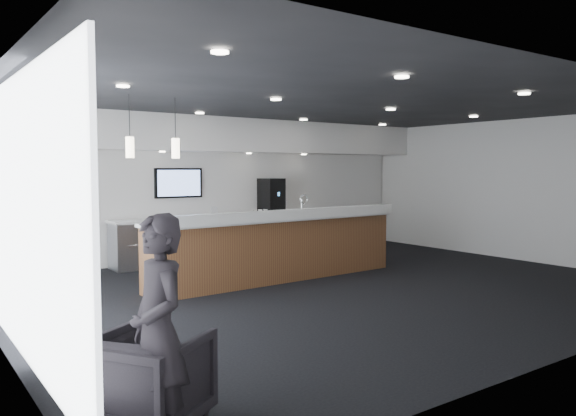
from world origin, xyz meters
TOP-DOWN VIEW (x-y plane):
  - ground at (0.00, 0.00)m, footprint 10.00×10.00m
  - ceiling at (0.00, 0.00)m, footprint 10.00×8.00m
  - back_wall at (0.00, 4.00)m, footprint 10.00×0.02m
  - right_wall at (5.00, 0.00)m, footprint 0.02×8.00m
  - soffit_bulkhead at (0.00, 3.55)m, footprint 10.00×0.90m
  - alcove_panel at (0.00, 3.97)m, footprint 9.80×0.06m
  - back_credenza at (-0.00, 3.64)m, footprint 5.06×0.66m
  - wall_tv at (-1.00, 3.91)m, footprint 1.05×0.08m
  - pendant_left at (-2.40, 0.80)m, footprint 0.12×0.12m
  - pendant_right at (-3.10, 0.80)m, footprint 0.12×0.12m
  - ceiling_can_lights at (0.00, 0.00)m, footprint 7.00×5.00m
  - service_counter at (-0.41, 1.10)m, footprint 4.93×1.00m
  - coffee_machine at (1.18, 3.69)m, footprint 0.48×0.59m
  - info_sign_left at (-0.36, 3.54)m, footprint 0.15×0.05m
  - info_sign_right at (1.39, 3.51)m, footprint 0.19×0.02m
  - armchair at (-4.40, -2.99)m, footprint 1.10×1.09m
  - lounge_guest at (-4.44, -3.30)m, footprint 0.41×0.61m
  - cup_0 at (1.36, 3.57)m, footprint 0.10×0.10m
  - cup_1 at (1.22, 3.57)m, footprint 0.14×0.14m
  - cup_2 at (1.08, 3.57)m, footprint 0.12×0.12m
  - cup_3 at (0.94, 3.57)m, footprint 0.12×0.12m
  - cup_4 at (0.80, 3.57)m, footprint 0.13×0.13m
  - cup_5 at (0.66, 3.57)m, footprint 0.10×0.10m

SIDE VIEW (x-z plane):
  - ground at x=0.00m, z-range 0.00..0.00m
  - armchair at x=-4.40m, z-range 0.00..0.73m
  - back_credenza at x=0.00m, z-range 0.00..0.95m
  - service_counter at x=-0.41m, z-range -0.17..1.32m
  - lounge_guest at x=-4.44m, z-range 0.00..1.64m
  - cup_0 at x=1.36m, z-range 0.95..1.04m
  - cup_1 at x=1.22m, z-range 0.95..1.04m
  - cup_2 at x=1.08m, z-range 0.95..1.04m
  - cup_3 at x=0.94m, z-range 0.95..1.04m
  - cup_4 at x=0.80m, z-range 0.95..1.04m
  - cup_5 at x=0.66m, z-range 0.95..1.04m
  - info_sign_left at x=-0.36m, z-range 0.95..1.15m
  - info_sign_right at x=1.39m, z-range 0.95..1.20m
  - coffee_machine at x=1.18m, z-range 0.95..1.73m
  - back_wall at x=0.00m, z-range 0.00..3.00m
  - right_wall at x=5.00m, z-range 0.00..3.00m
  - alcove_panel at x=0.00m, z-range 0.90..2.30m
  - wall_tv at x=-1.00m, z-range 1.34..1.96m
  - pendant_left at x=-2.40m, z-range 2.10..2.40m
  - pendant_right at x=-3.10m, z-range 2.10..2.40m
  - soffit_bulkhead at x=0.00m, z-range 2.30..3.00m
  - ceiling_can_lights at x=0.00m, z-range 2.96..2.98m
  - ceiling at x=0.00m, z-range 2.99..3.01m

